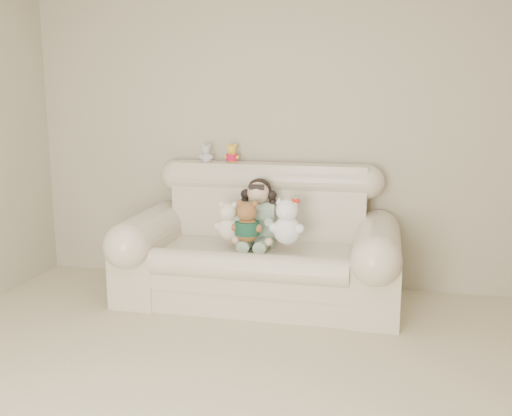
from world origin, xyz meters
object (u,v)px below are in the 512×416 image
object	(u,v)px
white_cat	(287,217)
cream_teddy	(228,217)
seated_child	(258,212)
sofa	(259,236)
brown_teddy	(247,217)

from	to	relation	value
white_cat	cream_teddy	world-z (taller)	white_cat
seated_child	cream_teddy	size ratio (longest dim) A/B	1.55
cream_teddy	sofa	bearing A→B (deg)	21.79
sofa	white_cat	world-z (taller)	sofa
brown_teddy	white_cat	size ratio (longest dim) A/B	0.90
sofa	white_cat	bearing A→B (deg)	-27.98
cream_teddy	seated_child	bearing A→B (deg)	40.06
sofa	cream_teddy	distance (m)	0.28
sofa	cream_teddy	bearing A→B (deg)	-155.66
sofa	cream_teddy	xyz separation A→B (m)	(-0.21, -0.10, 0.16)
white_cat	brown_teddy	bearing A→B (deg)	176.99
sofa	brown_teddy	distance (m)	0.22
seated_child	brown_teddy	size ratio (longest dim) A/B	1.45
sofa	white_cat	xyz separation A→B (m)	(0.24, -0.13, 0.19)
seated_child	sofa	bearing A→B (deg)	-84.21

